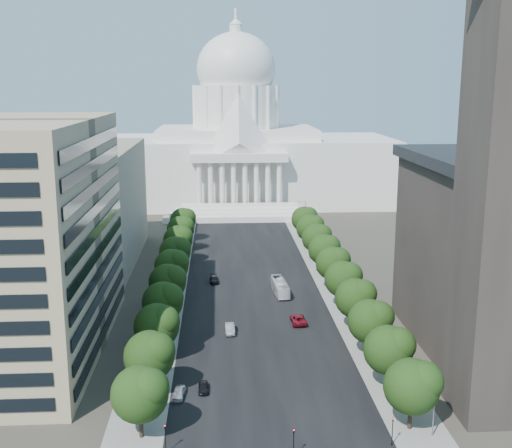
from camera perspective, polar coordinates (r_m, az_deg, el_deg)
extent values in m
cube|color=black|center=(162.20, -0.66, -3.97)|extent=(30.00, 260.00, 0.01)
cube|color=gray|center=(162.43, -7.38, -4.05)|extent=(8.00, 260.00, 0.02)
cube|color=gray|center=(164.17, 5.99, -3.84)|extent=(8.00, 260.00, 0.02)
cube|color=white|center=(252.75, -1.72, 4.84)|extent=(120.00, 50.00, 25.00)
cube|color=white|center=(251.25, -1.74, 8.12)|extent=(60.00, 40.00, 4.00)
cube|color=white|center=(224.99, -1.52, 5.96)|extent=(34.00, 8.00, 3.00)
cylinder|color=white|center=(250.71, -1.76, 10.40)|extent=(32.00, 32.00, 16.00)
ellipsoid|color=white|center=(250.61, -1.78, 13.60)|extent=(30.00, 30.00, 27.60)
cylinder|color=white|center=(251.22, -1.80, 16.57)|extent=(4.80, 4.80, 7.00)
cone|color=white|center=(251.59, -1.81, 17.59)|extent=(5.20, 5.20, 2.50)
cylinder|color=white|center=(251.83, -1.81, 18.15)|extent=(1.20, 1.20, 4.00)
cube|color=gray|center=(173.08, -16.93, 1.64)|extent=(38.00, 52.00, 30.00)
cube|color=#3C352F|center=(91.61, 21.47, 1.02)|extent=(11.00, 11.00, 58.00)
cylinder|color=#33261C|center=(89.80, -10.18, -17.32)|extent=(0.56, 0.56, 2.94)
sphere|color=black|center=(87.59, -10.30, -14.65)|extent=(7.60, 7.60, 7.60)
sphere|color=black|center=(86.25, -9.48, -14.22)|extent=(5.32, 5.32, 5.32)
cylinder|color=#33261C|center=(100.34, -9.38, -13.94)|extent=(0.56, 0.56, 2.94)
sphere|color=black|center=(98.36, -9.48, -11.48)|extent=(7.60, 7.60, 7.60)
sphere|color=black|center=(97.07, -8.75, -11.05)|extent=(5.32, 5.32, 5.32)
cylinder|color=#33261C|center=(111.17, -8.75, -11.20)|extent=(0.56, 0.56, 2.94)
sphere|color=black|center=(109.38, -8.83, -8.95)|extent=(7.60, 7.60, 7.60)
sphere|color=black|center=(108.15, -8.18, -8.53)|extent=(5.32, 5.32, 5.32)
cylinder|color=#33261C|center=(122.22, -8.24, -8.96)|extent=(0.56, 0.56, 2.94)
sphere|color=black|center=(120.60, -8.31, -6.88)|extent=(7.60, 7.60, 7.60)
sphere|color=black|center=(119.40, -7.72, -6.48)|extent=(5.32, 5.32, 5.32)
cylinder|color=#33261C|center=(133.43, -7.82, -7.08)|extent=(0.56, 0.56, 2.94)
sphere|color=black|center=(131.95, -7.88, -5.16)|extent=(7.60, 7.60, 7.60)
sphere|color=black|center=(130.79, -7.34, -4.78)|extent=(5.32, 5.32, 5.32)
cylinder|color=#33261C|center=(144.77, -7.48, -5.50)|extent=(0.56, 0.56, 2.94)
sphere|color=black|center=(143.40, -7.53, -3.72)|extent=(7.60, 7.60, 7.60)
sphere|color=black|center=(142.27, -7.03, -3.36)|extent=(5.32, 5.32, 5.32)
cylinder|color=#33261C|center=(156.21, -7.18, -4.15)|extent=(0.56, 0.56, 2.94)
sphere|color=black|center=(154.94, -7.22, -2.49)|extent=(7.60, 7.60, 7.60)
sphere|color=black|center=(153.84, -6.76, -2.14)|extent=(5.32, 5.32, 5.32)
cylinder|color=#33261C|center=(167.72, -6.92, -2.99)|extent=(0.56, 0.56, 2.94)
sphere|color=black|center=(166.55, -6.96, -1.43)|extent=(7.60, 7.60, 7.60)
sphere|color=black|center=(165.46, -6.53, -1.10)|extent=(5.32, 5.32, 5.32)
cylinder|color=#33261C|center=(179.31, -6.70, -1.97)|extent=(0.56, 0.56, 2.94)
sphere|color=black|center=(178.20, -6.74, -0.51)|extent=(7.60, 7.60, 7.60)
sphere|color=black|center=(177.14, -6.33, -0.20)|extent=(5.32, 5.32, 5.32)
cylinder|color=#33261C|center=(190.94, -6.50, -1.08)|extent=(0.56, 0.56, 2.94)
sphere|color=black|center=(189.90, -6.54, 0.30)|extent=(7.60, 7.60, 7.60)
sphere|color=black|center=(188.86, -6.16, 0.59)|extent=(5.32, 5.32, 5.32)
cylinder|color=#33261C|center=(92.75, 13.51, -16.46)|extent=(0.56, 0.56, 2.94)
sphere|color=black|center=(90.61, 13.67, -13.85)|extent=(7.60, 7.60, 7.60)
sphere|color=black|center=(89.85, 14.68, -13.33)|extent=(5.32, 5.32, 5.32)
cylinder|color=#33261C|center=(102.98, 11.55, -13.31)|extent=(0.56, 0.56, 2.94)
sphere|color=black|center=(101.06, 11.67, -10.90)|extent=(7.60, 7.60, 7.60)
sphere|color=black|center=(100.29, 12.55, -10.43)|extent=(5.32, 5.32, 5.32)
cylinder|color=#33261C|center=(113.56, 9.99, -10.73)|extent=(0.56, 0.56, 2.94)
sphere|color=black|center=(111.82, 10.08, -8.51)|extent=(7.60, 7.60, 7.60)
sphere|color=black|center=(111.04, 10.86, -8.06)|extent=(5.32, 5.32, 5.32)
cylinder|color=#33261C|center=(124.40, 8.71, -8.58)|extent=(0.56, 0.56, 2.94)
sphere|color=black|center=(122.81, 8.78, -6.53)|extent=(7.60, 7.60, 7.60)
sphere|color=black|center=(122.03, 9.49, -6.12)|extent=(5.32, 5.32, 5.32)
cylinder|color=#33261C|center=(135.43, 7.65, -6.78)|extent=(0.56, 0.56, 2.94)
sphere|color=black|center=(133.97, 7.71, -4.88)|extent=(7.60, 7.60, 7.60)
sphere|color=black|center=(133.19, 8.35, -4.49)|extent=(5.32, 5.32, 5.32)
cylinder|color=#33261C|center=(146.62, 6.76, -5.25)|extent=(0.56, 0.56, 2.94)
sphere|color=black|center=(145.27, 6.81, -3.49)|extent=(7.60, 7.60, 7.60)
sphere|color=black|center=(144.48, 7.39, -3.12)|extent=(5.32, 5.32, 5.32)
cylinder|color=#33261C|center=(157.92, 6.00, -3.94)|extent=(0.56, 0.56, 2.94)
sphere|color=black|center=(156.67, 6.04, -2.29)|extent=(7.60, 7.60, 7.60)
sphere|color=black|center=(155.88, 6.58, -1.95)|extent=(5.32, 5.32, 5.32)
cylinder|color=#33261C|center=(169.32, 5.34, -2.80)|extent=(0.56, 0.56, 2.94)
sphere|color=black|center=(168.16, 5.38, -1.26)|extent=(7.60, 7.60, 7.60)
sphere|color=black|center=(167.37, 5.87, -0.93)|extent=(5.32, 5.32, 5.32)
cylinder|color=#33261C|center=(180.80, 4.77, -1.81)|extent=(0.56, 0.56, 2.94)
sphere|color=black|center=(179.71, 4.80, -0.36)|extent=(7.60, 7.60, 7.60)
sphere|color=black|center=(178.92, 5.26, -0.05)|extent=(5.32, 5.32, 5.32)
cylinder|color=#33261C|center=(192.34, 4.27, -0.93)|extent=(0.56, 0.56, 2.94)
sphere|color=black|center=(191.32, 4.29, 0.43)|extent=(7.60, 7.60, 7.60)
sphere|color=black|center=(190.53, 4.72, 0.73)|extent=(5.32, 5.32, 5.32)
cylinder|color=black|center=(85.75, -8.06, -18.38)|extent=(0.12, 0.12, 4.00)
imported|color=black|center=(84.87, -8.10, -17.36)|extent=(0.18, 0.44, 1.10)
sphere|color=#FF0C0C|center=(84.64, -8.11, -17.33)|extent=(0.18, 0.18, 0.18)
cylinder|color=black|center=(88.24, 12.03, -17.59)|extent=(0.12, 0.12, 4.00)
imported|color=black|center=(87.39, 12.08, -16.59)|extent=(0.18, 0.44, 1.10)
sphere|color=#FF0C0C|center=(87.17, 12.12, -16.56)|extent=(0.18, 0.18, 0.18)
cylinder|color=black|center=(84.23, 3.36, -18.88)|extent=(0.12, 0.12, 4.00)
imported|color=black|center=(83.34, 3.38, -17.85)|extent=(0.18, 0.44, 1.10)
sphere|color=#FF0C0C|center=(83.11, 3.40, -17.83)|extent=(0.18, 0.18, 0.18)
cylinder|color=gray|center=(90.40, 15.56, -15.21)|extent=(0.18, 0.18, 9.00)
cylinder|color=gray|center=(88.15, 14.97, -12.80)|extent=(2.40, 0.14, 0.14)
sphere|color=gray|center=(87.87, 14.27, -12.92)|extent=(0.44, 0.44, 0.44)
cylinder|color=gray|center=(112.11, 11.42, -9.43)|extent=(0.18, 0.18, 9.00)
cylinder|color=gray|center=(110.31, 10.91, -7.38)|extent=(2.40, 0.14, 0.14)
sphere|color=gray|center=(110.08, 10.35, -7.46)|extent=(0.44, 0.44, 0.44)
cylinder|color=gray|center=(134.97, 8.74, -5.53)|extent=(0.18, 0.18, 9.00)
cylinder|color=gray|center=(133.47, 8.29, -3.79)|extent=(2.40, 0.14, 0.14)
sphere|color=gray|center=(133.28, 7.83, -3.84)|extent=(0.44, 0.44, 0.44)
cylinder|color=gray|center=(158.47, 6.86, -2.77)|extent=(0.18, 0.18, 9.00)
cylinder|color=gray|center=(157.20, 6.47, -1.26)|extent=(2.40, 0.14, 0.14)
sphere|color=gray|center=(157.04, 6.07, -1.30)|extent=(0.44, 0.44, 0.44)
cylinder|color=gray|center=(182.38, 5.48, -0.72)|extent=(0.18, 0.18, 9.00)
cylinder|color=gray|center=(181.27, 5.13, 0.60)|extent=(2.40, 0.14, 0.14)
sphere|color=gray|center=(181.13, 4.79, 0.56)|extent=(0.44, 0.44, 0.44)
cylinder|color=gray|center=(206.54, 4.42, 0.85)|extent=(0.18, 0.18, 9.00)
cylinder|color=gray|center=(205.56, 4.11, 2.02)|extent=(2.40, 0.14, 0.14)
sphere|color=gray|center=(205.44, 3.80, 1.99)|extent=(0.44, 0.44, 0.44)
imported|color=black|center=(100.52, -4.70, -14.28)|extent=(1.60, 3.82, 1.29)
imported|color=#96979D|center=(121.56, -2.34, -9.29)|extent=(1.89, 5.00, 1.63)
imported|color=maroon|center=(126.27, 3.78, -8.45)|extent=(2.94, 6.01, 1.64)
imported|color=black|center=(151.08, -3.75, -4.96)|extent=(2.27, 4.98, 1.41)
imported|color=#B3B6BB|center=(99.09, -6.88, -14.70)|extent=(2.12, 4.37, 1.44)
imported|color=silver|center=(142.97, 2.16, -5.60)|extent=(3.35, 11.32, 3.11)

